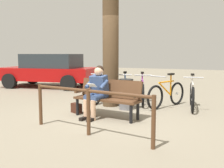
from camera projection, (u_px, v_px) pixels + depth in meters
name	position (u px, v px, depth m)	size (l,w,h in m)	color
ground_plane	(107.00, 116.00, 6.01)	(40.00, 40.00, 0.00)	gray
bench	(108.00, 95.00, 5.92)	(1.64, 0.63, 0.87)	#51331E
person_reading	(97.00, 89.00, 5.86)	(0.52, 0.79, 1.20)	#334772
handbag	(76.00, 108.00, 6.34)	(0.30, 0.14, 0.24)	#3F1E14
tree_trunk	(111.00, 52.00, 7.07)	(0.45, 0.45, 3.05)	#4C3823
litter_bin	(126.00, 94.00, 6.73)	(0.38, 0.38, 0.81)	slate
bicycle_silver	(192.00, 95.00, 6.81)	(0.48, 1.67, 0.94)	black
bicycle_black	(167.00, 94.00, 7.00)	(0.72, 1.58, 0.94)	black
bicycle_green	(142.00, 92.00, 7.50)	(0.70, 1.59, 0.94)	black
bicycle_purple	(124.00, 91.00, 7.67)	(0.63, 1.62, 0.94)	black
bicycle_blue	(105.00, 90.00, 7.86)	(0.48, 1.68, 0.94)	black
railing_fence	(88.00, 104.00, 4.56)	(2.58, 0.41, 0.85)	#51331E
parked_car	(50.00, 70.00, 11.30)	(4.46, 2.62, 1.47)	#A50C0C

